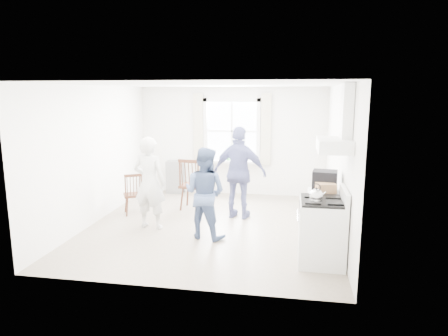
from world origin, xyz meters
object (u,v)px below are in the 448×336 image
at_px(gas_stove, 322,231).
at_px(stereo_stack, 325,181).
at_px(low_cabinet, 323,218).
at_px(person_right, 240,173).
at_px(person_left, 150,183).
at_px(windsor_chair_b, 190,179).
at_px(person_mid, 205,193).
at_px(windsor_chair_a, 133,190).

distance_m(gas_stove, stereo_stack, 0.93).
height_order(low_cabinet, person_right, person_right).
bearing_deg(person_left, gas_stove, 167.83).
relative_size(windsor_chair_b, person_mid, 0.71).
bearing_deg(windsor_chair_a, person_right, 4.88).
xyz_separation_m(windsor_chair_a, person_left, (0.61, -0.70, 0.32)).
xyz_separation_m(stereo_stack, windsor_chair_b, (-2.62, 1.54, -0.39)).
bearing_deg(person_right, gas_stove, 137.71).
relative_size(stereo_stack, windsor_chair_a, 0.48).
relative_size(gas_stove, windsor_chair_a, 1.29).
bearing_deg(low_cabinet, stereo_stack, 99.74).
relative_size(stereo_stack, windsor_chair_b, 0.38).
bearing_deg(low_cabinet, person_mid, 178.83).
bearing_deg(person_left, windsor_chair_a, -42.02).
bearing_deg(person_mid, person_left, 1.65).
height_order(gas_stove, windsor_chair_b, gas_stove).
bearing_deg(gas_stove, stereo_stack, 84.64).
xyz_separation_m(windsor_chair_a, person_right, (2.14, 0.18, 0.38)).
xyz_separation_m(gas_stove, person_mid, (-1.91, 0.74, 0.30)).
bearing_deg(person_right, person_left, 40.51).
bearing_deg(windsor_chair_b, gas_stove, -41.44).
height_order(gas_stove, low_cabinet, gas_stove).
distance_m(person_left, person_mid, 1.13).
bearing_deg(low_cabinet, windsor_chair_a, 164.26).
xyz_separation_m(gas_stove, windsor_chair_a, (-3.61, 1.74, 0.05)).
bearing_deg(person_left, low_cabinet, -179.33).
bearing_deg(person_left, stereo_stack, -179.07).
distance_m(windsor_chair_a, windsor_chair_b, 1.19).
distance_m(windsor_chair_b, person_left, 1.31).
bearing_deg(person_left, windsor_chair_b, -103.05).
distance_m(gas_stove, windsor_chair_b, 3.41).
distance_m(stereo_stack, windsor_chair_b, 3.06).
xyz_separation_m(windsor_chair_b, person_mid, (0.65, -1.51, 0.10)).
distance_m(low_cabinet, person_mid, 2.00).
bearing_deg(person_mid, person_right, -93.80).
distance_m(low_cabinet, windsor_chair_b, 3.05).
height_order(stereo_stack, person_right, person_right).
xyz_separation_m(low_cabinet, stereo_stack, (-0.00, 0.01, 0.62)).
height_order(low_cabinet, person_left, person_left).
bearing_deg(low_cabinet, gas_stove, -95.68).
xyz_separation_m(low_cabinet, person_mid, (-1.97, 0.04, 0.33)).
relative_size(windsor_chair_a, person_left, 0.51).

